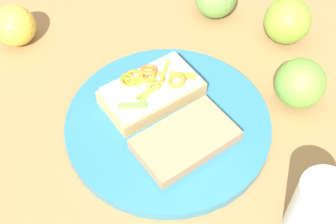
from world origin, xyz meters
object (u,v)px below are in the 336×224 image
Objects in this scene: plate at (168,123)px; apple_2 at (300,83)px; sandwich at (150,91)px; apple_0 at (287,21)px; drinking_glass at (318,210)px; apple_3 at (15,26)px; bread_slice_side at (188,139)px.

apple_2 is at bearing 74.58° from plate.
apple_0 is (-0.02, 0.29, 0.01)m from sandwich.
sandwich is at bearing -164.69° from drinking_glass.
plate is at bearing 24.06° from apple_3.
plate is at bearing -105.42° from apple_2.
apple_0 is at bearing 145.86° from drinking_glass.
plate is at bearing -76.41° from apple_0.
sandwich is 0.24m from apple_2.
apple_3 is 0.59m from drinking_glass.
apple_3 is at bearing 105.73° from bread_slice_side.
bread_slice_side is 0.20m from apple_2.
apple_0 is at bearing 103.59° from plate.
drinking_glass reaches higher than sandwich.
apple_3 is 0.70× the size of drinking_glass.
plate is 3.07× the size of drinking_glass.
apple_0 is 1.14× the size of apple_3.
apple_0 is at bearing 17.23° from bread_slice_side.
apple_0 reaches higher than apple_2.
apple_2 is (0.06, 0.21, 0.03)m from plate.
sandwich is 1.10× the size of bread_slice_side.
sandwich reaches higher than bread_slice_side.
apple_0 reaches higher than apple_3.
drinking_glass is (0.29, 0.08, 0.02)m from sandwich.
sandwich is 0.29m from apple_3.
plate is at bearing 88.87° from bread_slice_side.
sandwich is 0.29m from apple_0.
apple_2 is (0.13, -0.08, -0.00)m from apple_0.
sandwich is at bearing -176.08° from plate.
drinking_glass reaches higher than bread_slice_side.
apple_2 is 0.22m from drinking_glass.
plate is 0.05m from bread_slice_side.
apple_2 is (0.01, 0.20, 0.01)m from bread_slice_side.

